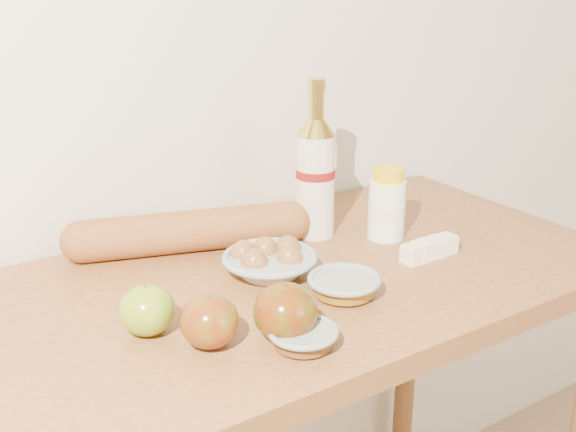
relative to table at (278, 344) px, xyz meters
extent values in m
cube|color=beige|center=(0.00, 0.33, 0.52)|extent=(3.50, 0.02, 2.60)
cube|color=#A26534|center=(0.00, 0.00, 0.10)|extent=(1.20, 0.60, 0.04)
cylinder|color=brown|center=(0.55, 0.25, -0.35)|extent=(0.05, 0.05, 0.86)
cylinder|color=beige|center=(0.17, 0.13, 0.22)|extent=(0.09, 0.09, 0.19)
cylinder|color=maroon|center=(0.17, 0.13, 0.25)|extent=(0.09, 0.09, 0.02)
cone|color=gold|center=(0.17, 0.13, 0.33)|extent=(0.09, 0.09, 0.03)
cylinder|color=gold|center=(0.17, 0.13, 0.37)|extent=(0.04, 0.04, 0.05)
cylinder|color=gold|center=(0.17, 0.13, 0.41)|extent=(0.04, 0.04, 0.02)
cylinder|color=white|center=(0.27, 0.04, 0.18)|extent=(0.08, 0.08, 0.11)
cylinder|color=#FDD7D5|center=(0.27, 0.04, 0.18)|extent=(0.09, 0.09, 0.02)
cylinder|color=yellow|center=(0.27, 0.04, 0.25)|extent=(0.07, 0.07, 0.03)
torus|color=#929F9B|center=(0.00, 0.02, 0.15)|extent=(0.20, 0.20, 0.01)
ellipsoid|color=brown|center=(-0.04, 0.02, 0.15)|extent=(0.06, 0.06, 0.06)
ellipsoid|color=brown|center=(0.02, 0.00, 0.15)|extent=(0.06, 0.06, 0.06)
ellipsoid|color=brown|center=(0.01, 0.05, 0.15)|extent=(0.06, 0.06, 0.06)
ellipsoid|color=brown|center=(-0.03, 0.06, 0.15)|extent=(0.06, 0.06, 0.06)
ellipsoid|color=brown|center=(0.04, 0.03, 0.15)|extent=(0.06, 0.06, 0.06)
cylinder|color=#A86533|center=(-0.07, 0.19, 0.16)|extent=(0.38, 0.19, 0.07)
sphere|color=#A86533|center=(-0.24, 0.25, 0.16)|extent=(0.09, 0.09, 0.07)
sphere|color=#A86533|center=(0.11, 0.13, 0.16)|extent=(0.09, 0.09, 0.07)
ellipsoid|color=#A6A021|center=(-0.25, -0.05, 0.16)|extent=(0.10, 0.10, 0.07)
cylinder|color=#533A1B|center=(-0.25, -0.05, 0.19)|extent=(0.01, 0.01, 0.01)
ellipsoid|color=maroon|center=(-0.19, -0.13, 0.16)|extent=(0.09, 0.09, 0.08)
cylinder|color=#4E301A|center=(-0.19, -0.13, 0.19)|extent=(0.01, 0.01, 0.01)
ellipsoid|color=#800707|center=(-0.10, -0.17, 0.16)|extent=(0.11, 0.11, 0.08)
cylinder|color=#462D17|center=(-0.10, -0.17, 0.20)|extent=(0.01, 0.01, 0.01)
torus|color=gray|center=(-0.09, -0.20, 0.15)|extent=(0.13, 0.13, 0.01)
cylinder|color=brown|center=(-0.09, -0.20, 0.14)|extent=(0.11, 0.11, 0.02)
torus|color=gray|center=(0.05, -0.11, 0.15)|extent=(0.14, 0.14, 0.01)
cylinder|color=brown|center=(0.05, -0.11, 0.14)|extent=(0.11, 0.11, 0.02)
cube|color=#FCF6C3|center=(0.27, -0.07, 0.14)|extent=(0.12, 0.03, 0.03)
cube|color=white|center=(0.27, -0.07, 0.14)|extent=(0.06, 0.04, 0.03)
camera|label=1|loc=(-0.59, -0.91, 0.64)|focal=45.00mm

